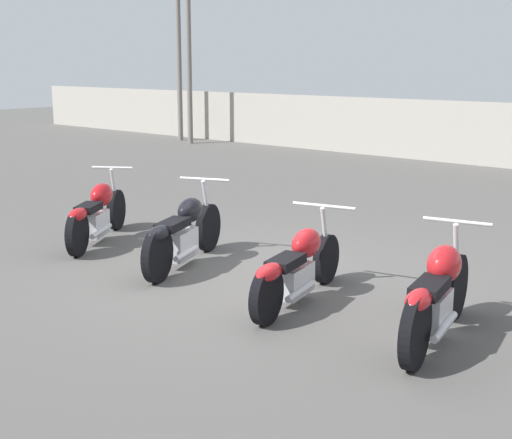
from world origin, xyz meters
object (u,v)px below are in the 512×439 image
motorcycle_slot_2 (297,267)px  motorcycle_slot_3 (437,295)px  light_pole_right (178,5)px  motorcycle_slot_0 (97,213)px  motorcycle_slot_1 (183,233)px

motorcycle_slot_2 → motorcycle_slot_3: (1.59, -0.02, 0.05)m
motorcycle_slot_2 → motorcycle_slot_3: 1.59m
motorcycle_slot_3 → light_pole_right: bearing=132.1°
light_pole_right → motorcycle_slot_3: bearing=-35.4°
motorcycle_slot_2 → motorcycle_slot_3: motorcycle_slot_3 is taller
light_pole_right → motorcycle_slot_2: (12.62, -10.08, -3.81)m
motorcycle_slot_2 → light_pole_right: bearing=127.9°
motorcycle_slot_0 → motorcycle_slot_3: 5.27m
motorcycle_slot_0 → motorcycle_slot_2: bearing=-36.5°
motorcycle_slot_0 → motorcycle_slot_1: (1.77, -0.03, 0.01)m
motorcycle_slot_0 → motorcycle_slot_3: bearing=-35.8°
motorcycle_slot_1 → motorcycle_slot_3: (3.49, -0.19, 0.02)m
motorcycle_slot_0 → motorcycle_slot_1: 1.77m
light_pole_right → motorcycle_slot_1: (10.72, -9.91, -3.77)m
motorcycle_slot_0 → motorcycle_slot_2: (3.67, -0.20, -0.02)m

